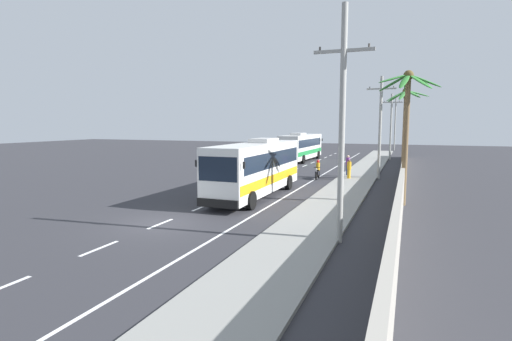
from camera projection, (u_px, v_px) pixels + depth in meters
name	position (u px, v px, depth m)	size (l,w,h in m)	color
ground_plane	(162.00, 223.00, 18.87)	(160.00, 160.00, 0.00)	#303035
sidewalk_kerb	(340.00, 196.00, 25.68)	(3.20, 90.00, 0.14)	gray
lane_markings	(291.00, 183.00, 31.54)	(3.64, 71.00, 0.01)	white
boundary_wall	(403.00, 175.00, 27.90)	(0.24, 60.00, 2.20)	#9E998E
coach_bus_foreground	(257.00, 167.00, 25.68)	(2.90, 11.31, 3.75)	white
coach_bus_far_lane	(301.00, 146.00, 50.18)	(3.13, 11.53, 3.59)	white
motorcycle_beside_bus	(318.00, 171.00, 33.99)	(0.56, 1.96, 1.63)	black
pedestrian_near_kerb	(348.00, 165.00, 35.39)	(0.36, 0.36, 1.78)	navy
pedestrian_midwalk	(349.00, 169.00, 33.26)	(0.36, 0.36, 1.60)	gold
utility_pole_nearest	(342.00, 122.00, 15.26)	(2.30, 0.24, 9.24)	#9E9E99
utility_pole_mid	(380.00, 126.00, 33.33)	(2.39, 0.24, 8.67)	#9E9E99
utility_pole_far	(391.00, 125.00, 51.41)	(2.31, 0.24, 8.58)	#9E9E99
utility_pole_distant	(395.00, 122.00, 69.47)	(2.34, 0.24, 9.75)	#9E9E99
palm_nearest	(407.00, 109.00, 22.40)	(3.45, 3.41, 7.72)	brown
palm_second	(405.00, 113.00, 32.36)	(3.37, 3.37, 7.66)	brown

